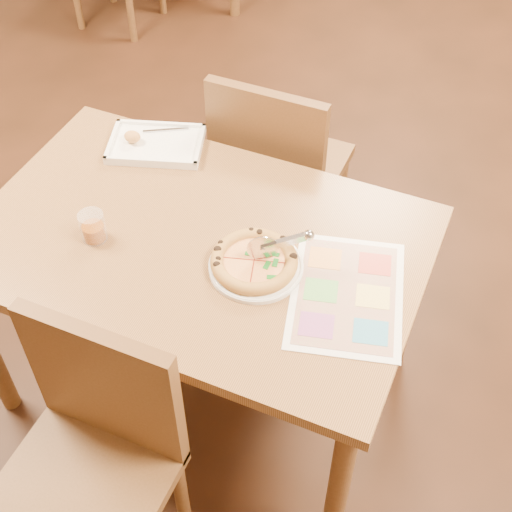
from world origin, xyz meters
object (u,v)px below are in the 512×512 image
at_px(plate, 256,267).
at_px(pizza_cutter, 277,244).
at_px(glass_tumbler, 93,228).
at_px(chair_far, 275,158).
at_px(pizza, 254,261).
at_px(dining_table, 198,259).
at_px(chair_near, 92,439).
at_px(menu, 347,294).
at_px(appetizer_tray, 154,145).

height_order(plate, pizza_cutter, pizza_cutter).
bearing_deg(glass_tumbler, pizza_cutter, 11.58).
height_order(chair_far, pizza, chair_far).
bearing_deg(plate, pizza_cutter, 31.38).
relative_size(dining_table, glass_tumbler, 14.25).
height_order(plate, glass_tumbler, glass_tumbler).
height_order(chair_far, glass_tumbler, chair_far).
height_order(pizza_cutter, glass_tumbler, pizza_cutter).
distance_m(chair_near, pizza, 0.62).
bearing_deg(pizza_cutter, menu, -31.33).
bearing_deg(chair_far, dining_table, 90.00).
relative_size(plate, pizza_cutter, 1.68).
bearing_deg(menu, chair_near, -128.86).
bearing_deg(menu, pizza, -177.93).
bearing_deg(chair_far, glass_tumbler, 69.47).
bearing_deg(appetizer_tray, glass_tumbler, -83.91).
relative_size(dining_table, chair_far, 2.77).
distance_m(plate, appetizer_tray, 0.63).
xyz_separation_m(chair_near, pizza, (0.20, 0.56, 0.18)).
height_order(glass_tumbler, menu, glass_tumbler).
xyz_separation_m(appetizer_tray, glass_tumbler, (0.05, -0.43, 0.03)).
relative_size(chair_far, pizza, 1.94).
xyz_separation_m(dining_table, menu, (0.46, -0.03, 0.09)).
xyz_separation_m(dining_table, glass_tumbler, (-0.27, -0.11, 0.13)).
xyz_separation_m(plate, appetizer_tray, (-0.52, 0.36, 0.00)).
height_order(pizza, pizza_cutter, pizza_cutter).
distance_m(plate, pizza, 0.02).
bearing_deg(pizza, appetizer_tray, 145.07).
relative_size(pizza_cutter, appetizer_tray, 0.45).
distance_m(chair_near, menu, 0.75).
bearing_deg(glass_tumbler, menu, 6.75).
bearing_deg(appetizer_tray, chair_near, -71.16).
height_order(chair_near, menu, chair_near).
bearing_deg(chair_near, menu, 51.14).
bearing_deg(appetizer_tray, dining_table, -45.49).
height_order(plate, pizza, pizza).
xyz_separation_m(chair_near, pizza_cutter, (0.25, 0.59, 0.24)).
relative_size(appetizer_tray, menu, 0.84).
bearing_deg(pizza_cutter, appetizer_tray, 124.13).
bearing_deg(plate, glass_tumbler, -170.79).
distance_m(dining_table, appetizer_tray, 0.46).
xyz_separation_m(plate, pizza_cutter, (0.05, 0.03, 0.08)).
bearing_deg(chair_far, pizza_cutter, 112.49).
bearing_deg(dining_table, pizza, -10.72).
bearing_deg(pizza_cutter, glass_tumbler, 165.72).
height_order(dining_table, menu, menu).
distance_m(chair_far, plate, 0.69).
distance_m(dining_table, chair_far, 0.61).
relative_size(dining_table, plate, 4.95).
xyz_separation_m(dining_table, pizza_cutter, (0.25, -0.01, 0.17)).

